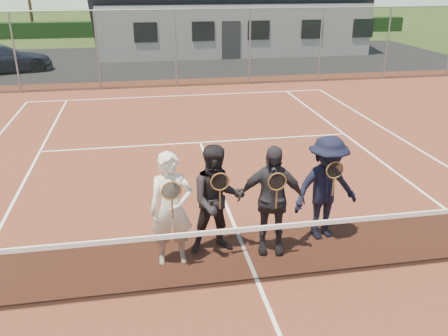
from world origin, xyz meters
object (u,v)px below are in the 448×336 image
at_px(car_c, 2,59).
at_px(player_c, 271,200).
at_px(player_a, 171,209).
at_px(player_b, 217,200).
at_px(tennis_net, 259,253).
at_px(player_d, 326,188).

xyz_separation_m(car_c, player_c, (8.08, -17.26, 0.29)).
height_order(player_a, player_c, same).
bearing_deg(player_a, player_b, 14.87).
relative_size(car_c, tennis_net, 0.37).
bearing_deg(player_d, player_c, -164.99).
relative_size(tennis_net, player_c, 6.49).
bearing_deg(tennis_net, player_a, 145.25).
height_order(player_b, player_d, same).
bearing_deg(car_c, player_d, -170.29).
xyz_separation_m(tennis_net, player_d, (1.41, 1.13, 0.38)).
distance_m(car_c, player_a, 18.50).
bearing_deg(player_c, car_c, 115.09).
height_order(player_a, player_b, same).
xyz_separation_m(tennis_net, player_c, (0.40, 0.86, 0.38)).
bearing_deg(player_a, player_c, 1.82).
relative_size(car_c, player_a, 2.43).
bearing_deg(player_c, player_b, 170.16).
relative_size(player_a, player_b, 1.00).
distance_m(player_a, player_b, 0.76).
relative_size(car_c, player_d, 2.43).
bearing_deg(player_b, car_c, 112.95).
bearing_deg(tennis_net, player_c, 64.91).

